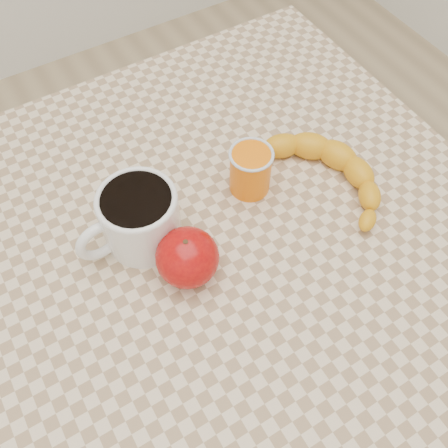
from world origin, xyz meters
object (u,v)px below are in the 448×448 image
coffee_mug (138,217)px  apple (187,257)px  orange_juice_glass (250,170)px  banana (315,176)px  table (224,261)px

coffee_mug → apple: 0.09m
coffee_mug → apple: bearing=-70.3°
orange_juice_glass → banana: bearing=-28.7°
banana → orange_juice_glass: bearing=128.1°
apple → banana: size_ratio=0.34×
apple → orange_juice_glass: bearing=28.7°
table → coffee_mug: size_ratio=5.23×
table → apple: 0.15m
table → apple: apple is taller
orange_juice_glass → apple: bearing=-151.3°
coffee_mug → apple: (0.03, -0.08, -0.01)m
table → apple: size_ratio=7.37×
coffee_mug → table: bearing=-26.6°
coffee_mug → banana: (0.26, -0.05, -0.03)m
coffee_mug → orange_juice_glass: 0.18m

